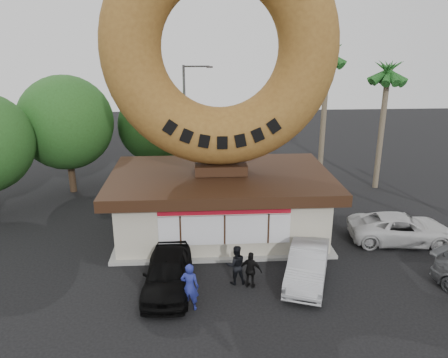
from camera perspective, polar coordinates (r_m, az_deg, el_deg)
ground at (r=18.13m, az=0.70°, el=-15.04°), size 90.00×90.00×0.00m
donut_shop at (r=22.66m, az=-0.42°, el=-2.91°), size 11.20×7.20×3.80m
giant_donut at (r=21.14m, az=-0.47°, el=16.71°), size 11.16×2.84×11.16m
tree_west at (r=29.79m, az=-19.96°, el=6.92°), size 6.00×6.00×7.65m
tree_mid at (r=30.81m, az=-8.90°, el=6.97°), size 5.20×5.20×6.63m
palm_near at (r=30.40m, az=13.40°, el=14.91°), size 2.60×2.60×9.75m
palm_far at (r=30.27m, az=20.60°, el=12.48°), size 2.60×2.60×8.75m
street_lamp at (r=31.59m, az=-4.87°, el=8.25°), size 2.11×0.20×8.00m
person_left at (r=16.96m, az=-4.49°, el=-13.85°), size 0.78×0.60×1.92m
person_center at (r=18.53m, az=1.56°, el=-11.14°), size 0.90×0.73×1.72m
person_right at (r=18.32m, az=3.53°, el=-11.79°), size 1.01×0.73×1.59m
car_black at (r=18.31m, az=-7.37°, el=-11.97°), size 2.04×4.65×1.56m
car_silver at (r=19.13m, az=10.83°, el=-10.94°), size 2.93×4.68×1.46m
car_white at (r=23.78m, az=22.16°, el=-6.02°), size 5.43×2.99×1.44m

